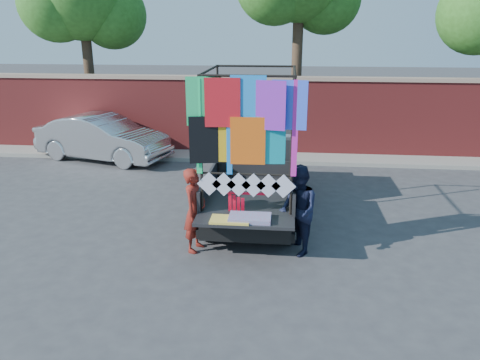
# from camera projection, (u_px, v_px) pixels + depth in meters

# --- Properties ---
(ground) EXTENTS (90.00, 90.00, 0.00)m
(ground) POSITION_uv_depth(u_px,v_px,m) (247.00, 243.00, 9.43)
(ground) COLOR #38383A
(ground) RESTS_ON ground
(brick_wall) EXTENTS (30.00, 0.45, 2.61)m
(brick_wall) POSITION_uv_depth(u_px,v_px,m) (265.00, 115.00, 15.64)
(brick_wall) COLOR maroon
(brick_wall) RESTS_ON ground
(curb) EXTENTS (30.00, 1.20, 0.12)m
(curb) POSITION_uv_depth(u_px,v_px,m) (264.00, 157.00, 15.37)
(curb) COLOR gray
(curb) RESTS_ON ground
(pickup_truck) EXTENTS (2.13, 5.35, 3.37)m
(pickup_truck) POSITION_uv_depth(u_px,v_px,m) (256.00, 171.00, 11.22)
(pickup_truck) COLOR black
(pickup_truck) RESTS_ON ground
(sedan) EXTENTS (4.67, 2.71, 1.46)m
(sedan) POSITION_uv_depth(u_px,v_px,m) (103.00, 138.00, 15.14)
(sedan) COLOR #B6BABE
(sedan) RESTS_ON ground
(woman) EXTENTS (0.51, 0.67, 1.65)m
(woman) POSITION_uv_depth(u_px,v_px,m) (195.00, 210.00, 8.89)
(woman) COLOR maroon
(woman) RESTS_ON ground
(man) EXTENTS (0.90, 1.01, 1.73)m
(man) POSITION_uv_depth(u_px,v_px,m) (298.00, 210.00, 8.76)
(man) COLOR black
(man) RESTS_ON ground
(streamer_bundle) EXTENTS (0.95, 0.06, 0.66)m
(streamer_bundle) POSITION_uv_depth(u_px,v_px,m) (240.00, 203.00, 8.78)
(streamer_bundle) COLOR #FA0D27
(streamer_bundle) RESTS_ON ground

